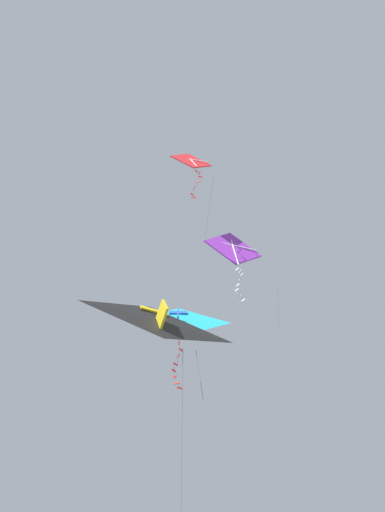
{
  "coord_description": "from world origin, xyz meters",
  "views": [
    {
      "loc": [
        13.16,
        -17.81,
        2.88
      ],
      "look_at": [
        0.37,
        -1.52,
        28.36
      ],
      "focal_mm": 63.98,
      "sensor_mm": 36.0,
      "label": 1
    }
  ],
  "objects_px": {
    "kite_diamond_low_drifter": "(233,249)",
    "kite_delta_mid_left": "(158,320)",
    "kite_diamond_upper_right": "(191,162)",
    "kite_delta_far_centre": "(178,321)"
  },
  "relations": [
    {
      "from": "kite_diamond_low_drifter",
      "to": "kite_delta_mid_left",
      "type": "bearing_deg",
      "value": 29.12
    },
    {
      "from": "kite_delta_mid_left",
      "to": "kite_diamond_upper_right",
      "type": "bearing_deg",
      "value": -136.89
    },
    {
      "from": "kite_diamond_low_drifter",
      "to": "kite_delta_mid_left",
      "type": "xyz_separation_m",
      "value": [
        0.44,
        -4.83,
        -8.47
      ]
    },
    {
      "from": "kite_diamond_low_drifter",
      "to": "kite_diamond_upper_right",
      "type": "xyz_separation_m",
      "value": [
        -0.02,
        -2.67,
        3.11
      ]
    },
    {
      "from": "kite_diamond_low_drifter",
      "to": "kite_delta_far_centre",
      "type": "relative_size",
      "value": 1.55
    },
    {
      "from": "kite_diamond_upper_right",
      "to": "kite_delta_far_centre",
      "type": "bearing_deg",
      "value": -92.55
    },
    {
      "from": "kite_diamond_upper_right",
      "to": "kite_diamond_low_drifter",
      "type": "bearing_deg",
      "value": -161.55
    },
    {
      "from": "kite_delta_far_centre",
      "to": "kite_diamond_upper_right",
      "type": "relative_size",
      "value": 0.69
    },
    {
      "from": "kite_delta_far_centre",
      "to": "kite_diamond_upper_right",
      "type": "distance_m",
      "value": 8.76
    },
    {
      "from": "kite_delta_far_centre",
      "to": "kite_delta_mid_left",
      "type": "xyz_separation_m",
      "value": [
        1.28,
        -2.49,
        -2.87
      ]
    }
  ]
}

